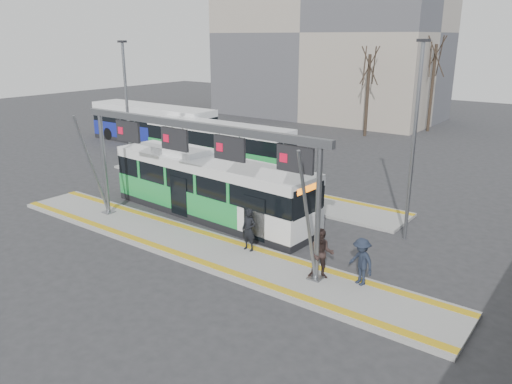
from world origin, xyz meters
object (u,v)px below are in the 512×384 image
passenger_a (249,230)px  passenger_c (361,261)px  hero_bus (210,187)px  passenger_b (321,254)px  gantry (194,148)px

passenger_a → passenger_c: 5.01m
hero_bus → passenger_b: (7.97, -2.89, -0.38)m
gantry → hero_bus: (-2.02, 3.12, -2.82)m
passenger_a → passenger_b: (3.63, -0.40, 0.06)m
passenger_b → passenger_c: size_ratio=1.09×
gantry → passenger_a: (2.32, 0.64, -3.26)m
passenger_a → hero_bus: bearing=150.9°
gantry → passenger_b: bearing=2.2°
gantry → passenger_c: bearing=5.1°
hero_bus → gantry: bearing=-53.6°
passenger_a → passenger_c: bearing=0.9°
hero_bus → passenger_c: 9.68m
hero_bus → passenger_a: 5.02m
passenger_a → passenger_c: passenger_a is taller
passenger_b → passenger_c: 1.44m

